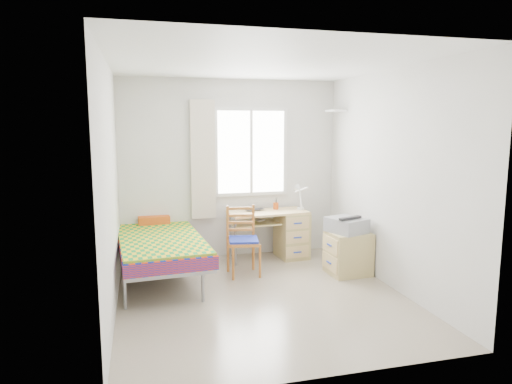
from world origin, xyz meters
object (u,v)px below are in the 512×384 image
Objects in this scene: cabinet at (348,253)px; chair at (243,236)px; printer at (346,225)px; bed at (159,241)px; desk at (287,232)px.

chair is at bearing 162.25° from cabinet.
bed is at bearing 146.42° from printer.
printer is (-0.03, 0.01, 0.38)m from cabinet.
cabinet is 0.99× the size of printer.
cabinet is at bearing -64.38° from desk.
chair is 1.61× the size of cabinet.
desk is at bearing 98.88° from printer.
desk is at bearing 45.36° from chair.
bed reaches higher than desk.
cabinet is at bearing -17.77° from bed.
chair is at bearing 144.92° from printer.
bed is at bearing 163.80° from cabinet.
desk is at bearing 6.33° from bed.
desk is 2.08× the size of cabinet.
printer is at bearing -17.67° from bed.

